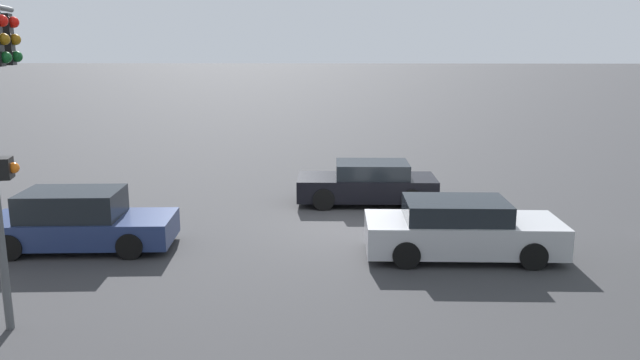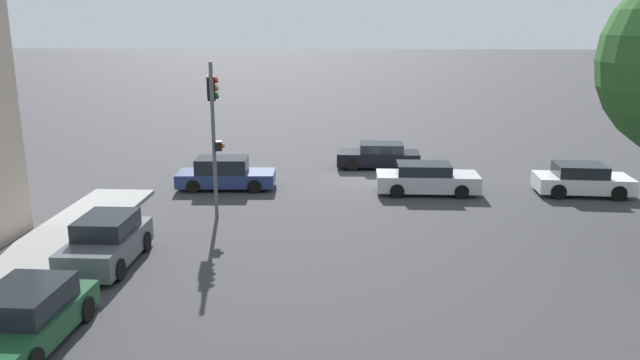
{
  "view_description": "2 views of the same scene",
  "coord_description": "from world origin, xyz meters",
  "px_view_note": "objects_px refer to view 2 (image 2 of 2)",
  "views": [
    {
      "loc": [
        0.52,
        16.16,
        4.76
      ],
      "look_at": [
        0.93,
        1.66,
        1.61
      ],
      "focal_mm": 35.0,
      "sensor_mm": 36.0,
      "label": 1
    },
    {
      "loc": [
        0.95,
        29.05,
        7.29
      ],
      "look_at": [
        2.19,
        5.35,
        1.27
      ],
      "focal_mm": 35.0,
      "sensor_mm": 36.0,
      "label": 2
    }
  ],
  "objects_px": {
    "crossing_car_0": "(426,179)",
    "crossing_car_1": "(378,156)",
    "crossing_car_2": "(582,180)",
    "parked_car_1": "(25,318)",
    "crossing_car_3": "(225,174)",
    "traffic_signal": "(213,108)",
    "parked_car_0": "(106,242)"
  },
  "relations": [
    {
      "from": "crossing_car_2",
      "to": "parked_car_0",
      "type": "distance_m",
      "value": 19.71
    },
    {
      "from": "parked_car_0",
      "to": "crossing_car_0",
      "type": "bearing_deg",
      "value": 129.41
    },
    {
      "from": "crossing_car_1",
      "to": "parked_car_1",
      "type": "height_order",
      "value": "parked_car_1"
    },
    {
      "from": "crossing_car_2",
      "to": "parked_car_0",
      "type": "bearing_deg",
      "value": -150.1
    },
    {
      "from": "traffic_signal",
      "to": "parked_car_0",
      "type": "height_order",
      "value": "traffic_signal"
    },
    {
      "from": "crossing_car_1",
      "to": "parked_car_0",
      "type": "relative_size",
      "value": 1.09
    },
    {
      "from": "crossing_car_0",
      "to": "crossing_car_1",
      "type": "relative_size",
      "value": 1.05
    },
    {
      "from": "crossing_car_0",
      "to": "crossing_car_1",
      "type": "xyz_separation_m",
      "value": [
        1.9,
        -4.85,
        -0.02
      ]
    },
    {
      "from": "crossing_car_2",
      "to": "crossing_car_3",
      "type": "height_order",
      "value": "crossing_car_3"
    },
    {
      "from": "crossing_car_2",
      "to": "parked_car_1",
      "type": "height_order",
      "value": "parked_car_1"
    },
    {
      "from": "crossing_car_0",
      "to": "traffic_signal",
      "type": "bearing_deg",
      "value": -159.0
    },
    {
      "from": "crossing_car_2",
      "to": "crossing_car_3",
      "type": "distance_m",
      "value": 15.7
    },
    {
      "from": "traffic_signal",
      "to": "crossing_car_0",
      "type": "distance_m",
      "value": 9.82
    },
    {
      "from": "crossing_car_2",
      "to": "crossing_car_1",
      "type": "bearing_deg",
      "value": 154.08
    },
    {
      "from": "crossing_car_0",
      "to": "crossing_car_3",
      "type": "relative_size",
      "value": 1.0
    },
    {
      "from": "parked_car_1",
      "to": "parked_car_0",
      "type": "bearing_deg",
      "value": -178.6
    },
    {
      "from": "crossing_car_1",
      "to": "crossing_car_2",
      "type": "height_order",
      "value": "crossing_car_2"
    },
    {
      "from": "parked_car_0",
      "to": "traffic_signal",
      "type": "bearing_deg",
      "value": 158.1
    },
    {
      "from": "traffic_signal",
      "to": "parked_car_0",
      "type": "distance_m",
      "value": 6.9
    },
    {
      "from": "crossing_car_0",
      "to": "crossing_car_2",
      "type": "relative_size",
      "value": 1.09
    },
    {
      "from": "crossing_car_0",
      "to": "crossing_car_1",
      "type": "bearing_deg",
      "value": 111.3
    },
    {
      "from": "crossing_car_0",
      "to": "parked_car_0",
      "type": "relative_size",
      "value": 1.14
    },
    {
      "from": "crossing_car_3",
      "to": "traffic_signal",
      "type": "bearing_deg",
      "value": -86.97
    },
    {
      "from": "crossing_car_1",
      "to": "parked_car_1",
      "type": "bearing_deg",
      "value": 64.03
    },
    {
      "from": "traffic_signal",
      "to": "parked_car_1",
      "type": "relative_size",
      "value": 1.43
    },
    {
      "from": "crossing_car_1",
      "to": "crossing_car_3",
      "type": "height_order",
      "value": "crossing_car_3"
    },
    {
      "from": "crossing_car_3",
      "to": "parked_car_1",
      "type": "xyz_separation_m",
      "value": [
        1.81,
        14.17,
        -0.01
      ]
    },
    {
      "from": "crossing_car_0",
      "to": "parked_car_1",
      "type": "distance_m",
      "value": 17.55
    },
    {
      "from": "parked_car_0",
      "to": "crossing_car_1",
      "type": "bearing_deg",
      "value": 147.04
    },
    {
      "from": "crossing_car_1",
      "to": "crossing_car_3",
      "type": "xyz_separation_m",
      "value": [
        7.06,
        4.52,
        0.04
      ]
    },
    {
      "from": "traffic_signal",
      "to": "parked_car_1",
      "type": "xyz_separation_m",
      "value": [
        2.22,
        10.53,
        -3.48
      ]
    },
    {
      "from": "crossing_car_3",
      "to": "parked_car_1",
      "type": "height_order",
      "value": "crossing_car_3"
    }
  ]
}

